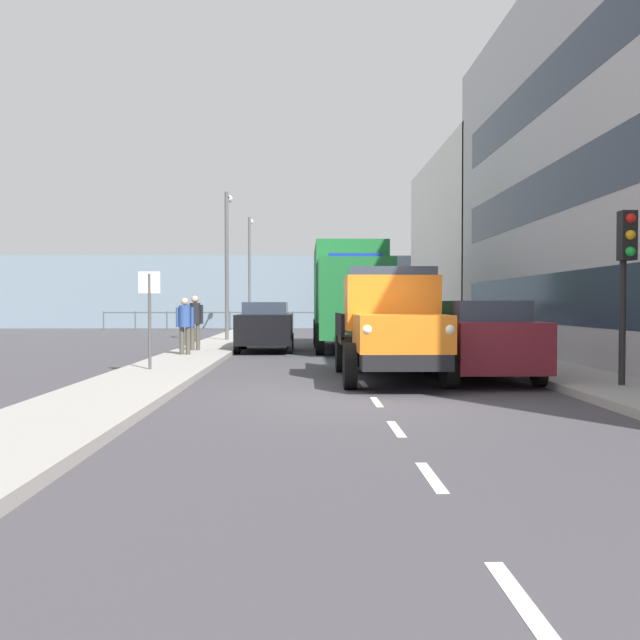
{
  "coord_description": "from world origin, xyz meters",
  "views": [
    {
      "loc": [
        1.2,
        11.61,
        1.65
      ],
      "look_at": [
        0.68,
        -11.5,
        1.09
      ],
      "focal_mm": 36.6,
      "sensor_mm": 36.0,
      "label": 1
    }
  ],
  "objects_px": {
    "lorry_cargo_green": "(349,293)",
    "car_maroon_kerbside_near": "(479,339)",
    "traffic_light_near": "(626,259)",
    "pedestrian_in_dark_coat": "(185,321)",
    "lamp_post_promenade": "(227,252)",
    "car_black_oppositeside_0": "(266,326)",
    "pedestrian_by_lamp": "(195,318)",
    "car_white_kerbside_2": "(406,324)",
    "lamp_post_far": "(250,263)",
    "street_sign": "(150,303)",
    "car_navy_kerbside_1": "(433,330)",
    "truck_vintage_orange": "(391,326)"
  },
  "relations": [
    {
      "from": "lorry_cargo_green",
      "to": "car_black_oppositeside_0",
      "type": "relative_size",
      "value": 2.08
    },
    {
      "from": "car_white_kerbside_2",
      "to": "lamp_post_far",
      "type": "relative_size",
      "value": 0.66
    },
    {
      "from": "traffic_light_near",
      "to": "lamp_post_promenade",
      "type": "relative_size",
      "value": 0.51
    },
    {
      "from": "truck_vintage_orange",
      "to": "car_navy_kerbside_1",
      "type": "distance_m",
      "value": 5.67
    },
    {
      "from": "lamp_post_far",
      "to": "street_sign",
      "type": "bearing_deg",
      "value": 89.42
    },
    {
      "from": "pedestrian_in_dark_coat",
      "to": "traffic_light_near",
      "type": "relative_size",
      "value": 0.53
    },
    {
      "from": "pedestrian_by_lamp",
      "to": "lamp_post_far",
      "type": "xyz_separation_m",
      "value": [
        -0.26,
        -17.93,
        2.92
      ]
    },
    {
      "from": "car_navy_kerbside_1",
      "to": "lamp_post_promenade",
      "type": "xyz_separation_m",
      "value": [
        7.11,
        -8.56,
        2.98
      ]
    },
    {
      "from": "car_white_kerbside_2",
      "to": "traffic_light_near",
      "type": "bearing_deg",
      "value": 99.47
    },
    {
      "from": "lorry_cargo_green",
      "to": "traffic_light_near",
      "type": "height_order",
      "value": "lorry_cargo_green"
    },
    {
      "from": "truck_vintage_orange",
      "to": "car_black_oppositeside_0",
      "type": "relative_size",
      "value": 1.43
    },
    {
      "from": "car_navy_kerbside_1",
      "to": "car_maroon_kerbside_near",
      "type": "bearing_deg",
      "value": 90.0
    },
    {
      "from": "lamp_post_promenade",
      "to": "street_sign",
      "type": "xyz_separation_m",
      "value": [
        0.27,
        12.69,
        -2.2
      ]
    },
    {
      "from": "traffic_light_near",
      "to": "street_sign",
      "type": "relative_size",
      "value": 1.42
    },
    {
      "from": "truck_vintage_orange",
      "to": "car_white_kerbside_2",
      "type": "bearing_deg",
      "value": -100.65
    },
    {
      "from": "truck_vintage_orange",
      "to": "car_maroon_kerbside_near",
      "type": "bearing_deg",
      "value": -173.14
    },
    {
      "from": "car_black_oppositeside_0",
      "to": "traffic_light_near",
      "type": "height_order",
      "value": "traffic_light_near"
    },
    {
      "from": "car_navy_kerbside_1",
      "to": "pedestrian_by_lamp",
      "type": "xyz_separation_m",
      "value": [
        7.38,
        -2.1,
        0.3
      ]
    },
    {
      "from": "lorry_cargo_green",
      "to": "car_maroon_kerbside_near",
      "type": "bearing_deg",
      "value": 102.41
    },
    {
      "from": "pedestrian_by_lamp",
      "to": "car_maroon_kerbside_near",
      "type": "bearing_deg",
      "value": 135.78
    },
    {
      "from": "pedestrian_by_lamp",
      "to": "traffic_light_near",
      "type": "height_order",
      "value": "traffic_light_near"
    },
    {
      "from": "car_white_kerbside_2",
      "to": "lorry_cargo_green",
      "type": "bearing_deg",
      "value": 8.93
    },
    {
      "from": "lorry_cargo_green",
      "to": "traffic_light_near",
      "type": "relative_size",
      "value": 2.56
    },
    {
      "from": "lorry_cargo_green",
      "to": "lamp_post_promenade",
      "type": "relative_size",
      "value": 1.32
    },
    {
      "from": "pedestrian_by_lamp",
      "to": "pedestrian_in_dark_coat",
      "type": "bearing_deg",
      "value": 90.19
    },
    {
      "from": "lorry_cargo_green",
      "to": "car_black_oppositeside_0",
      "type": "bearing_deg",
      "value": 21.5
    },
    {
      "from": "car_maroon_kerbside_near",
      "to": "pedestrian_in_dark_coat",
      "type": "relative_size",
      "value": 2.54
    },
    {
      "from": "car_maroon_kerbside_near",
      "to": "traffic_light_near",
      "type": "bearing_deg",
      "value": 132.11
    },
    {
      "from": "pedestrian_in_dark_coat",
      "to": "lamp_post_far",
      "type": "xyz_separation_m",
      "value": [
        -0.25,
        -19.77,
        2.98
      ]
    },
    {
      "from": "car_navy_kerbside_1",
      "to": "car_white_kerbside_2",
      "type": "height_order",
      "value": "same"
    },
    {
      "from": "pedestrian_in_dark_coat",
      "to": "pedestrian_by_lamp",
      "type": "height_order",
      "value": "pedestrian_by_lamp"
    },
    {
      "from": "car_black_oppositeside_0",
      "to": "traffic_light_near",
      "type": "bearing_deg",
      "value": 123.52
    },
    {
      "from": "car_black_oppositeside_0",
      "to": "lamp_post_far",
      "type": "xyz_separation_m",
      "value": [
        1.95,
        -16.46,
        3.23
      ]
    },
    {
      "from": "pedestrian_by_lamp",
      "to": "lamp_post_promenade",
      "type": "height_order",
      "value": "lamp_post_promenade"
    },
    {
      "from": "lorry_cargo_green",
      "to": "pedestrian_by_lamp",
      "type": "height_order",
      "value": "lorry_cargo_green"
    },
    {
      "from": "car_white_kerbside_2",
      "to": "car_black_oppositeside_0",
      "type": "xyz_separation_m",
      "value": [
        5.18,
        1.53,
        -0.0
      ]
    },
    {
      "from": "street_sign",
      "to": "lamp_post_far",
      "type": "bearing_deg",
      "value": -90.58
    },
    {
      "from": "car_black_oppositeside_0",
      "to": "street_sign",
      "type": "xyz_separation_m",
      "value": [
        2.19,
        7.71,
        0.79
      ]
    },
    {
      "from": "car_maroon_kerbside_near",
      "to": "street_sign",
      "type": "height_order",
      "value": "street_sign"
    },
    {
      "from": "truck_vintage_orange",
      "to": "lamp_post_promenade",
      "type": "bearing_deg",
      "value": -69.65
    },
    {
      "from": "lorry_cargo_green",
      "to": "traffic_light_near",
      "type": "bearing_deg",
      "value": 109.27
    },
    {
      "from": "pedestrian_in_dark_coat",
      "to": "pedestrian_by_lamp",
      "type": "bearing_deg",
      "value": -89.81
    },
    {
      "from": "truck_vintage_orange",
      "to": "car_maroon_kerbside_near",
      "type": "xyz_separation_m",
      "value": [
        -1.96,
        -0.24,
        -0.28
      ]
    },
    {
      "from": "car_black_oppositeside_0",
      "to": "pedestrian_in_dark_coat",
      "type": "bearing_deg",
      "value": 56.42
    },
    {
      "from": "lamp_post_promenade",
      "to": "car_black_oppositeside_0",
      "type": "bearing_deg",
      "value": 111.14
    },
    {
      "from": "pedestrian_in_dark_coat",
      "to": "traffic_light_near",
      "type": "xyz_separation_m",
      "value": [
        -9.46,
        7.65,
        1.33
      ]
    },
    {
      "from": "truck_vintage_orange",
      "to": "pedestrian_in_dark_coat",
      "type": "relative_size",
      "value": 3.35
    },
    {
      "from": "pedestrian_by_lamp",
      "to": "lamp_post_promenade",
      "type": "xyz_separation_m",
      "value": [
        -0.28,
        -6.46,
        2.68
      ]
    },
    {
      "from": "car_white_kerbside_2",
      "to": "street_sign",
      "type": "height_order",
      "value": "street_sign"
    },
    {
      "from": "car_black_oppositeside_0",
      "to": "car_white_kerbside_2",
      "type": "bearing_deg",
      "value": -163.57
    }
  ]
}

